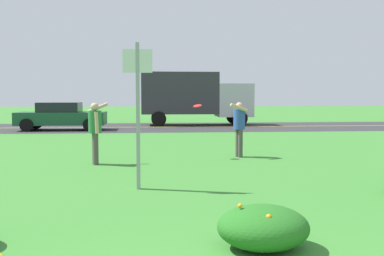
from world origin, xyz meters
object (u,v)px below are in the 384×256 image
Objects in this scene: frisbee_red at (197,106)px; box_truck_silver at (194,96)px; person_catcher_blue_shirt at (239,124)px; car_dark_green_center_left at (61,116)px; sign_post_near_path at (138,102)px; person_thrower_green_shirt at (95,128)px.

frisbee_red is 14.35m from box_truck_silver.
car_dark_green_center_left is at bearing 124.01° from person_catcher_blue_shirt.
person_thrower_green_shirt is (-1.22, 3.17, -0.72)m from sign_post_near_path.
sign_post_near_path is 3.47m from person_thrower_green_shirt.
sign_post_near_path is 1.73× the size of person_thrower_green_shirt.
person_catcher_blue_shirt is 14.20m from box_truck_silver.
person_catcher_blue_shirt is at bearing -90.16° from box_truck_silver.
frisbee_red is 0.06× the size of car_dark_green_center_left.
sign_post_near_path is 4.39m from frisbee_red.
sign_post_near_path is at bearing -123.76° from person_catcher_blue_shirt.
sign_post_near_path is 1.75× the size of person_catcher_blue_shirt.
car_dark_green_center_left is (-7.26, 10.77, -0.22)m from person_catcher_blue_shirt.
person_catcher_blue_shirt is (4.03, 1.03, -0.01)m from person_thrower_green_shirt.
frisbee_red is (2.79, 0.92, 0.54)m from person_thrower_green_shirt.
frisbee_red is 0.04× the size of box_truck_silver.
person_catcher_blue_shirt is 12.99m from car_dark_green_center_left.
person_catcher_blue_shirt reaches higher than frisbee_red.
sign_post_near_path is at bearing -69.02° from person_thrower_green_shirt.
box_truck_silver is at bearing 25.05° from car_dark_green_center_left.
person_catcher_blue_shirt is (2.81, 4.20, -0.73)m from sign_post_near_path.
box_truck_silver is at bearing 89.84° from person_catcher_blue_shirt.
box_truck_silver is (4.07, 15.21, 0.83)m from person_thrower_green_shirt.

